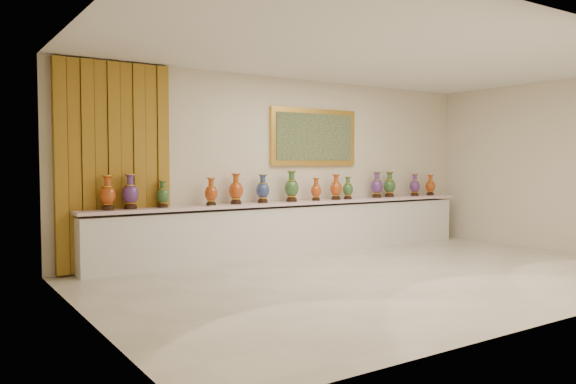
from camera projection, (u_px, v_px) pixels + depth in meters
name	position (u px, v px, depth m)	size (l,w,h in m)	color
ground	(390.00, 276.00, 7.68)	(8.00, 8.00, 0.00)	beige
room	(152.00, 161.00, 8.27)	(8.00, 8.00, 8.00)	beige
counter	(297.00, 228.00, 9.54)	(7.28, 0.48, 0.90)	white
vase_0	(108.00, 194.00, 7.74)	(0.29, 0.29, 0.48)	black
vase_1	(130.00, 193.00, 7.92)	(0.26, 0.26, 0.50)	black
vase_2	(163.00, 195.00, 8.20)	(0.19, 0.19, 0.40)	black
vase_3	(211.00, 193.00, 8.57)	(0.25, 0.25, 0.43)	black
vase_4	(236.00, 190.00, 8.88)	(0.23, 0.23, 0.49)	black
vase_5	(263.00, 190.00, 9.16)	(0.25, 0.25, 0.47)	black
vase_6	(292.00, 188.00, 9.42)	(0.25, 0.25, 0.52)	black
vase_7	(316.00, 190.00, 9.69)	(0.21, 0.21, 0.39)	black
vase_8	(336.00, 188.00, 9.91)	(0.23, 0.23, 0.45)	black
vase_9	(348.00, 189.00, 10.08)	(0.20, 0.20, 0.40)	black
vase_10	(377.00, 186.00, 10.51)	(0.23, 0.23, 0.49)	black
vase_11	(390.00, 186.00, 10.72)	(0.29, 0.29, 0.48)	black
vase_12	(415.00, 186.00, 11.06)	(0.26, 0.26, 0.44)	black
vase_13	(430.00, 186.00, 11.28)	(0.25, 0.25, 0.42)	black
label_card	(213.00, 206.00, 8.50)	(0.10, 0.06, 0.00)	white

